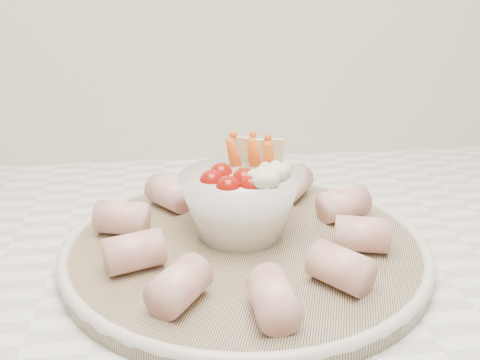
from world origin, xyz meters
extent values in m
cube|color=white|center=(0.00, 1.45, 0.90)|extent=(2.04, 0.62, 0.04)
cylinder|color=navy|center=(0.15, 1.42, 0.93)|extent=(0.49, 0.49, 0.01)
torus|color=silver|center=(0.15, 1.42, 0.94)|extent=(0.39, 0.39, 0.01)
sphere|color=#940F09|center=(0.11, 1.43, 1.00)|extent=(0.03, 0.03, 0.03)
sphere|color=#940F09|center=(0.13, 1.41, 1.00)|extent=(0.03, 0.03, 0.03)
sphere|color=#940F09|center=(0.15, 1.41, 1.00)|extent=(0.03, 0.03, 0.03)
sphere|color=#940F09|center=(0.12, 1.45, 1.00)|extent=(0.03, 0.03, 0.03)
sphere|color=#940F09|center=(0.15, 1.43, 1.00)|extent=(0.03, 0.03, 0.03)
sphere|color=#940F09|center=(0.17, 1.43, 1.00)|extent=(0.03, 0.03, 0.03)
sphere|color=#576F25|center=(0.15, 1.46, 1.00)|extent=(0.02, 0.02, 0.02)
cone|color=#E75915|center=(0.14, 1.48, 1.01)|extent=(0.04, 0.04, 0.06)
cone|color=#E75915|center=(0.16, 1.47, 1.01)|extent=(0.03, 0.04, 0.06)
cone|color=#E75915|center=(0.18, 1.46, 1.01)|extent=(0.03, 0.04, 0.06)
sphere|color=#ECEACC|center=(0.18, 1.43, 1.00)|extent=(0.03, 0.03, 0.03)
sphere|color=#ECEACC|center=(0.16, 1.42, 1.00)|extent=(0.03, 0.03, 0.03)
cube|color=#EDEBB9|center=(0.16, 1.49, 1.01)|extent=(0.04, 0.03, 0.04)
cube|color=#EDEBB9|center=(0.18, 1.48, 1.01)|extent=(0.04, 0.02, 0.04)
cylinder|color=#C35A59|center=(0.26, 1.39, 0.95)|extent=(0.06, 0.05, 0.04)
cylinder|color=#C35A59|center=(0.27, 1.47, 0.95)|extent=(0.06, 0.05, 0.04)
cylinder|color=#C35A59|center=(0.22, 1.54, 0.95)|extent=(0.06, 0.07, 0.04)
cylinder|color=#C35A59|center=(0.14, 1.54, 0.95)|extent=(0.04, 0.06, 0.04)
cylinder|color=#C35A59|center=(0.07, 1.52, 0.95)|extent=(0.06, 0.07, 0.04)
cylinder|color=#C35A59|center=(0.01, 1.46, 0.95)|extent=(0.06, 0.05, 0.04)
cylinder|color=#C35A59|center=(0.03, 1.38, 0.95)|extent=(0.06, 0.05, 0.04)
cylinder|color=#C35A59|center=(0.07, 1.32, 0.95)|extent=(0.06, 0.07, 0.04)
cylinder|color=#C35A59|center=(0.15, 1.29, 0.95)|extent=(0.04, 0.06, 0.04)
cylinder|color=#C35A59|center=(0.22, 1.33, 0.95)|extent=(0.06, 0.07, 0.04)
camera|label=1|loc=(0.07, 0.92, 1.20)|focal=40.00mm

